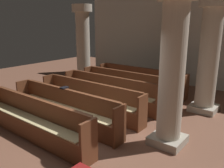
{
  "coord_description": "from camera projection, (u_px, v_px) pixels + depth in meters",
  "views": [
    {
      "loc": [
        3.67,
        -3.65,
        2.64
      ],
      "look_at": [
        -0.69,
        1.94,
        0.75
      ],
      "focal_mm": 37.6,
      "sensor_mm": 36.0,
      "label": 1
    }
  ],
  "objects": [
    {
      "name": "pillar_far_side",
      "position": [
        83.0,
        44.0,
        9.92
      ],
      "size": [
        0.83,
        0.83,
        3.33
      ],
      "color": "#B6AD9A",
      "rests_on": "ground"
    },
    {
      "name": "hymn_book",
      "position": [
        64.0,
        88.0,
        6.28
      ],
      "size": [
        0.15,
        0.21,
        0.03
      ],
      "primitive_type": "cube",
      "color": "black",
      "rests_on": "pew_row_4"
    },
    {
      "name": "pillar_aisle_side",
      "position": [
        209.0,
        54.0,
        6.74
      ],
      "size": [
        0.83,
        0.83,
        3.33
      ],
      "color": "#B6AD9A",
      "rests_on": "ground"
    },
    {
      "name": "pillar_aisle_rear",
      "position": [
        172.0,
        67.0,
        4.81
      ],
      "size": [
        0.77,
        0.77,
        3.33
      ],
      "color": "#B6AD9A",
      "rests_on": "ground"
    },
    {
      "name": "pew_row_1",
      "position": [
        126.0,
        84.0,
        8.34
      ],
      "size": [
        3.69,
        0.46,
        0.91
      ],
      "color": "brown",
      "rests_on": "ground"
    },
    {
      "name": "pew_row_3",
      "position": [
        89.0,
        97.0,
        6.88
      ],
      "size": [
        3.69,
        0.47,
        0.91
      ],
      "color": "brown",
      "rests_on": "ground"
    },
    {
      "name": "pew_row_2",
      "position": [
        109.0,
        90.0,
        7.61
      ],
      "size": [
        3.69,
        0.46,
        0.91
      ],
      "color": "brown",
      "rests_on": "ground"
    },
    {
      "name": "lectern",
      "position": [
        166.0,
        78.0,
        9.36
      ],
      "size": [
        0.48,
        0.45,
        1.08
      ],
      "color": "#562B1A",
      "rests_on": "ground"
    },
    {
      "name": "back_wall",
      "position": [
        186.0,
        31.0,
        9.69
      ],
      "size": [
        10.0,
        0.16,
        4.5
      ],
      "primitive_type": "cube",
      "color": "silver",
      "rests_on": "ground"
    },
    {
      "name": "pew_row_4",
      "position": [
        64.0,
        106.0,
        6.15
      ],
      "size": [
        3.69,
        0.46,
        0.91
      ],
      "color": "brown",
      "rests_on": "ground"
    },
    {
      "name": "pew_row_5",
      "position": [
        32.0,
        118.0,
        5.42
      ],
      "size": [
        3.69,
        0.46,
        0.91
      ],
      "color": "brown",
      "rests_on": "ground"
    },
    {
      "name": "pew_row_0",
      "position": [
        140.0,
        79.0,
        9.07
      ],
      "size": [
        3.69,
        0.47,
        0.91
      ],
      "color": "brown",
      "rests_on": "ground"
    },
    {
      "name": "ground_plane",
      "position": [
        85.0,
        135.0,
        5.64
      ],
      "size": [
        19.2,
        19.2,
        0.0
      ],
      "primitive_type": "plane",
      "color": "brown"
    }
  ]
}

